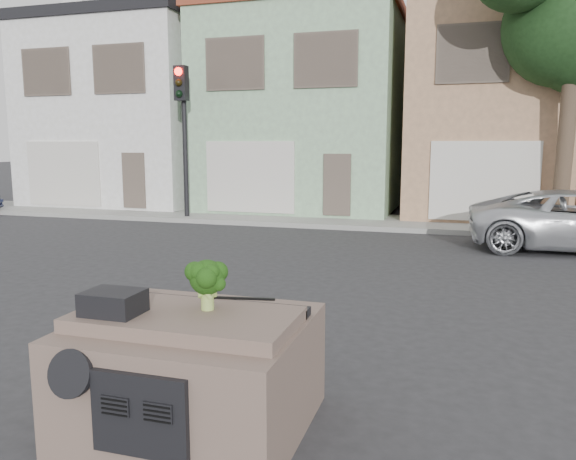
% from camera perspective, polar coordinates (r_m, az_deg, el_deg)
% --- Properties ---
extents(ground_plane, '(120.00, 120.00, 0.00)m').
position_cam_1_polar(ground_plane, '(8.12, 0.17, -9.68)').
color(ground_plane, '#303033').
rests_on(ground_plane, ground).
extents(sidewalk, '(40.00, 3.00, 0.15)m').
position_cam_1_polar(sidewalk, '(18.19, 9.72, 0.76)').
color(sidewalk, gray).
rests_on(sidewalk, ground).
extents(townhouse_white, '(7.20, 8.20, 7.55)m').
position_cam_1_polar(townhouse_white, '(25.59, -14.52, 11.19)').
color(townhouse_white, white).
rests_on(townhouse_white, ground).
extents(townhouse_mint, '(7.20, 8.20, 7.55)m').
position_cam_1_polar(townhouse_mint, '(22.64, 2.28, 11.81)').
color(townhouse_mint, '#93BB93').
rests_on(townhouse_mint, ground).
extents(townhouse_tan, '(7.20, 8.20, 7.55)m').
position_cam_1_polar(townhouse_tan, '(21.99, 21.95, 11.29)').
color(townhouse_tan, tan).
rests_on(townhouse_tan, ground).
extents(traffic_signal, '(0.40, 0.40, 5.10)m').
position_cam_1_polar(traffic_signal, '(19.00, -10.55, 8.56)').
color(traffic_signal, black).
rests_on(traffic_signal, ground).
extents(tree_near, '(4.40, 4.00, 8.50)m').
position_cam_1_polar(tree_near, '(17.48, 26.73, 13.37)').
color(tree_near, '#193616').
rests_on(tree_near, ground).
extents(car_dashboard, '(2.00, 1.80, 1.12)m').
position_cam_1_polar(car_dashboard, '(5.30, -9.46, -13.63)').
color(car_dashboard, '#6F5A4E').
rests_on(car_dashboard, ground).
extents(instrument_hump, '(0.48, 0.38, 0.20)m').
position_cam_1_polar(instrument_hump, '(5.08, -17.33, -7.04)').
color(instrument_hump, black).
rests_on(instrument_hump, car_dashboard).
extents(wiper_arm, '(0.69, 0.15, 0.02)m').
position_cam_1_polar(wiper_arm, '(5.33, -5.07, -6.92)').
color(wiper_arm, black).
rests_on(wiper_arm, car_dashboard).
extents(broccoli, '(0.39, 0.39, 0.46)m').
position_cam_1_polar(broccoli, '(4.99, -8.22, -5.48)').
color(broccoli, '#17380C').
rests_on(broccoli, car_dashboard).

